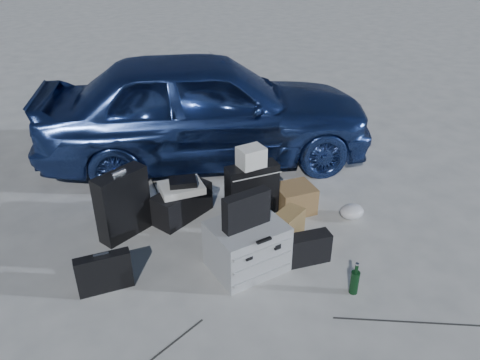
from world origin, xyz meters
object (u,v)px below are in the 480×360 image
(car, at_px, (206,107))
(briefcase, at_px, (104,273))
(suitcase_left, at_px, (123,204))
(green_bottle, at_px, (355,279))
(suitcase_right, at_px, (252,193))
(cardboard_box, at_px, (295,199))
(duffel_bag, at_px, (182,203))
(pelican_case, at_px, (247,246))

(car, bearing_deg, briefcase, 155.93)
(suitcase_left, distance_m, green_bottle, 2.28)
(suitcase_right, xyz_separation_m, cardboard_box, (0.49, -0.09, -0.17))
(suitcase_right, xyz_separation_m, duffel_bag, (-0.60, 0.42, -0.16))
(briefcase, distance_m, green_bottle, 2.10)
(briefcase, bearing_deg, suitcase_right, 18.33)
(suitcase_left, bearing_deg, green_bottle, -72.79)
(duffel_bag, distance_m, green_bottle, 1.96)
(pelican_case, height_order, cardboard_box, pelican_case)
(cardboard_box, height_order, green_bottle, same)
(briefcase, xyz_separation_m, cardboard_box, (2.12, 0.19, -0.03))
(car, distance_m, green_bottle, 2.99)
(suitcase_left, xyz_separation_m, duffel_bag, (0.62, -0.01, -0.18))
(suitcase_right, distance_m, green_bottle, 1.40)
(pelican_case, relative_size, briefcase, 1.38)
(car, height_order, pelican_case, car)
(briefcase, relative_size, green_bottle, 1.54)
(duffel_bag, bearing_deg, briefcase, -167.02)
(briefcase, bearing_deg, suitcase_left, 68.18)
(suitcase_left, height_order, green_bottle, suitcase_left)
(suitcase_right, relative_size, green_bottle, 2.15)
(car, distance_m, suitcase_right, 1.62)
(car, height_order, duffel_bag, car)
(pelican_case, relative_size, cardboard_box, 1.59)
(suitcase_left, xyz_separation_m, suitcase_right, (1.22, -0.43, -0.03))
(cardboard_box, relative_size, green_bottle, 1.33)
(green_bottle, bearing_deg, suitcase_right, 96.35)
(car, bearing_deg, suitcase_right, -168.04)
(car, distance_m, pelican_case, 2.35)
(pelican_case, distance_m, briefcase, 1.24)
(car, relative_size, green_bottle, 13.95)
(car, bearing_deg, cardboard_box, -150.51)
(car, bearing_deg, suitcase_left, 149.09)
(pelican_case, bearing_deg, suitcase_left, 125.27)
(suitcase_left, bearing_deg, duffel_bag, -20.60)
(duffel_bag, bearing_deg, car, 30.99)
(cardboard_box, bearing_deg, suitcase_right, 169.84)
(suitcase_right, relative_size, duffel_bag, 0.98)
(cardboard_box, bearing_deg, green_bottle, -104.51)
(suitcase_right, bearing_deg, duffel_bag, 152.44)
(car, bearing_deg, pelican_case, -176.19)
(duffel_bag, bearing_deg, pelican_case, -102.76)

